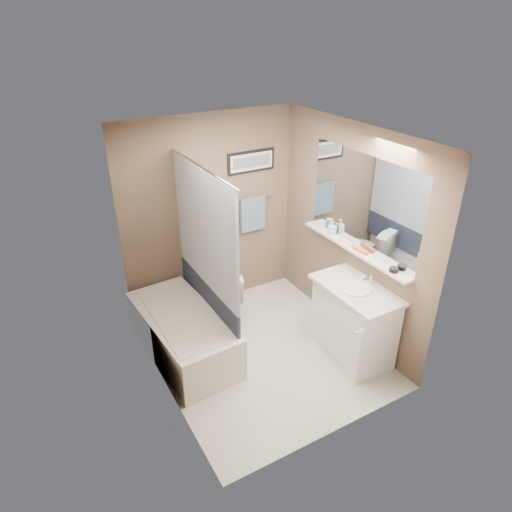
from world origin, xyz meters
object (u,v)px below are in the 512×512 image
vanity (353,323)px  hair_brush_front (360,250)px  bathtub (183,334)px  soap_bottle (332,228)px  candle_bowl_near (394,270)px  toilet (225,292)px  glass_jar (322,225)px

vanity → hair_brush_front: 0.79m
bathtub → soap_bottle: soap_bottle is taller
soap_bottle → bathtub: bearing=173.3°
bathtub → candle_bowl_near: size_ratio=16.67×
soap_bottle → hair_brush_front: bearing=-90.0°
bathtub → soap_bottle: (1.79, -0.21, 0.95)m
toilet → hair_brush_front: hair_brush_front is taller
toilet → vanity: size_ratio=0.78×
vanity → candle_bowl_near: (0.19, -0.27, 0.73)m
soap_bottle → candle_bowl_near: bearing=-90.0°
bathtub → hair_brush_front: hair_brush_front is taller
candle_bowl_near → glass_jar: (0.00, 1.15, 0.03)m
bathtub → candle_bowl_near: candle_bowl_near is taller
bathtub → candle_bowl_near: 2.31m
hair_brush_front → glass_jar: bearing=90.0°
bathtub → glass_jar: bearing=-4.7°
bathtub → vanity: (1.60, -0.91, 0.15)m
hair_brush_front → vanity: bearing=-129.9°
bathtub → soap_bottle: size_ratio=9.15×
bathtub → candle_bowl_near: bearing=-37.3°
vanity → candle_bowl_near: candle_bowl_near is taller
vanity → hair_brush_front: (0.19, 0.22, 0.74)m
vanity → candle_bowl_near: size_ratio=10.00×
vanity → hair_brush_front: bearing=55.0°
bathtub → toilet: (0.70, 0.40, 0.10)m
vanity → soap_bottle: size_ratio=5.49×
toilet → candle_bowl_near: (1.08, -1.57, 0.78)m
glass_jar → bathtub: bearing=179.2°
toilet → candle_bowl_near: size_ratio=7.79×
vanity → candle_bowl_near: 0.80m
candle_bowl_near → soap_bottle: size_ratio=0.55×
vanity → hair_brush_front: size_ratio=4.09×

